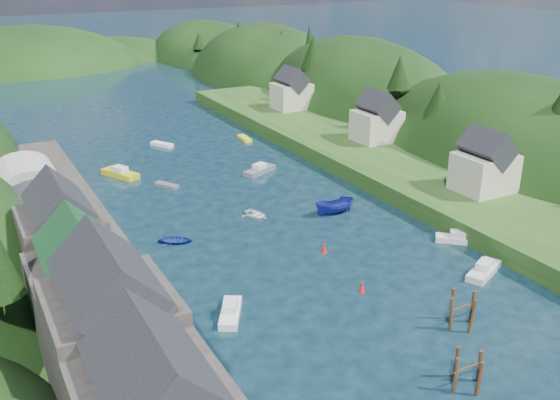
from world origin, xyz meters
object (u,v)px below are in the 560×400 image
piling_cluster_far (462,313)px  channel_buoy_near (362,287)px  piling_cluster_near (467,373)px  channel_buoy_far (324,248)px

piling_cluster_far → channel_buoy_near: size_ratio=3.52×
piling_cluster_near → channel_buoy_near: size_ratio=3.21×
piling_cluster_near → channel_buoy_near: bearing=85.0°
piling_cluster_near → channel_buoy_far: 25.33m
piling_cluster_far → channel_buoy_near: (-4.29, 9.28, -0.89)m
channel_buoy_far → piling_cluster_far: bearing=-81.2°
channel_buoy_near → piling_cluster_near: bearing=-95.0°
piling_cluster_near → piling_cluster_far: (5.66, 6.59, 0.17)m
piling_cluster_near → piling_cluster_far: piling_cluster_far is taller
channel_buoy_near → channel_buoy_far: (1.40, 9.29, 0.00)m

